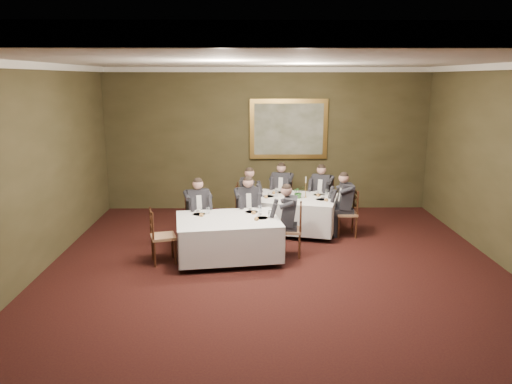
{
  "coord_description": "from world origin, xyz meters",
  "views": [
    {
      "loc": [
        -0.45,
        -7.32,
        3.25
      ],
      "look_at": [
        -0.32,
        1.82,
        1.15
      ],
      "focal_mm": 35.0,
      "sensor_mm": 36.0,
      "label": 1
    }
  ],
  "objects_px": {
    "chair_sec_backleft": "(198,230)",
    "table_second": "(228,235)",
    "diner_main_endleft": "(246,206)",
    "painting": "(289,129)",
    "centerpiece": "(299,192)",
    "chair_main_backright": "(322,210)",
    "diner_sec_backright": "(247,217)",
    "chair_sec_backright": "(247,227)",
    "chair_main_endright": "(346,223)",
    "table_main": "(295,212)",
    "diner_main_backleft": "(282,198)",
    "diner_main_backright": "(322,200)",
    "chair_main_endleft": "(245,216)",
    "candlestick": "(306,190)",
    "diner_sec_endright": "(290,229)",
    "diner_main_endright": "(346,212)",
    "diner_sec_backleft": "(198,219)",
    "chair_sec_endleft": "(163,247)",
    "chair_main_backleft": "(282,207)",
    "chair_sec_endright": "(291,240)"
  },
  "relations": [
    {
      "from": "chair_main_endleft",
      "to": "table_second",
      "type": "bearing_deg",
      "value": -6.07
    },
    {
      "from": "diner_sec_endright",
      "to": "diner_sec_backright",
      "type": "bearing_deg",
      "value": 50.19
    },
    {
      "from": "diner_sec_backleft",
      "to": "diner_sec_endright",
      "type": "bearing_deg",
      "value": 139.39
    },
    {
      "from": "table_main",
      "to": "diner_sec_backright",
      "type": "relative_size",
      "value": 1.51
    },
    {
      "from": "chair_main_endright",
      "to": "chair_sec_endleft",
      "type": "relative_size",
      "value": 1.0
    },
    {
      "from": "centerpiece",
      "to": "diner_main_endright",
      "type": "bearing_deg",
      "value": -13.03
    },
    {
      "from": "table_second",
      "to": "chair_main_endleft",
      "type": "bearing_deg",
      "value": 80.95
    },
    {
      "from": "diner_sec_backleft",
      "to": "chair_main_backleft",
      "type": "bearing_deg",
      "value": -155.23
    },
    {
      "from": "chair_main_endright",
      "to": "chair_sec_backright",
      "type": "relative_size",
      "value": 1.0
    },
    {
      "from": "diner_main_endleft",
      "to": "centerpiece",
      "type": "bearing_deg",
      "value": 75.5
    },
    {
      "from": "candlestick",
      "to": "diner_sec_backright",
      "type": "bearing_deg",
      "value": -153.7
    },
    {
      "from": "diner_sec_backleft",
      "to": "chair_main_backright",
      "type": "bearing_deg",
      "value": -170.47
    },
    {
      "from": "diner_main_endleft",
      "to": "diner_main_endright",
      "type": "distance_m",
      "value": 2.18
    },
    {
      "from": "table_second",
      "to": "diner_sec_backleft",
      "type": "distance_m",
      "value": 1.07
    },
    {
      "from": "diner_sec_backright",
      "to": "chair_sec_backright",
      "type": "bearing_deg",
      "value": -90.0
    },
    {
      "from": "diner_main_endright",
      "to": "chair_sec_endleft",
      "type": "bearing_deg",
      "value": 113.31
    },
    {
      "from": "diner_main_backright",
      "to": "diner_main_endright",
      "type": "xyz_separation_m",
      "value": [
        0.37,
        -1.02,
        0.0
      ]
    },
    {
      "from": "chair_main_backright",
      "to": "diner_sec_backleft",
      "type": "relative_size",
      "value": 0.74
    },
    {
      "from": "table_main",
      "to": "diner_main_backright",
      "type": "distance_m",
      "value": 1.0
    },
    {
      "from": "painting",
      "to": "chair_sec_endright",
      "type": "bearing_deg",
      "value": -93.47
    },
    {
      "from": "chair_sec_endright",
      "to": "table_main",
      "type": "bearing_deg",
      "value": -1.74
    },
    {
      "from": "table_second",
      "to": "candlestick",
      "type": "bearing_deg",
      "value": 45.48
    },
    {
      "from": "diner_main_backright",
      "to": "painting",
      "type": "height_order",
      "value": "painting"
    },
    {
      "from": "chair_sec_backleft",
      "to": "table_second",
      "type": "bearing_deg",
      "value": 106.64
    },
    {
      "from": "painting",
      "to": "table_main",
      "type": "bearing_deg",
      "value": -90.0
    },
    {
      "from": "diner_main_backright",
      "to": "diner_sec_backright",
      "type": "relative_size",
      "value": 1.0
    },
    {
      "from": "chair_sec_backright",
      "to": "painting",
      "type": "relative_size",
      "value": 0.52
    },
    {
      "from": "diner_main_backleft",
      "to": "chair_main_endleft",
      "type": "xyz_separation_m",
      "value": [
        -0.85,
        -0.68,
        -0.23
      ]
    },
    {
      "from": "chair_main_endleft",
      "to": "diner_main_endleft",
      "type": "height_order",
      "value": "diner_main_endleft"
    },
    {
      "from": "diner_main_backleft",
      "to": "table_second",
      "type": "bearing_deg",
      "value": 82.42
    },
    {
      "from": "chair_main_endright",
      "to": "chair_sec_endleft",
      "type": "distance_m",
      "value": 3.89
    },
    {
      "from": "diner_sec_backleft",
      "to": "chair_sec_backright",
      "type": "distance_m",
      "value": 1.02
    },
    {
      "from": "chair_sec_endleft",
      "to": "candlestick",
      "type": "height_order",
      "value": "candlestick"
    },
    {
      "from": "chair_sec_backright",
      "to": "chair_main_backleft",
      "type": "bearing_deg",
      "value": -128.29
    },
    {
      "from": "diner_main_endright",
      "to": "chair_sec_endright",
      "type": "bearing_deg",
      "value": 133.14
    },
    {
      "from": "diner_main_backleft",
      "to": "chair_sec_backright",
      "type": "relative_size",
      "value": 1.35
    },
    {
      "from": "diner_main_backleft",
      "to": "candlestick",
      "type": "bearing_deg",
      "value": 130.36
    },
    {
      "from": "diner_main_backright",
      "to": "chair_main_endleft",
      "type": "bearing_deg",
      "value": 43.34
    },
    {
      "from": "chair_main_backright",
      "to": "diner_main_endleft",
      "type": "xyz_separation_m",
      "value": [
        -1.74,
        -0.45,
        0.23
      ]
    },
    {
      "from": "table_second",
      "to": "diner_main_endright",
      "type": "xyz_separation_m",
      "value": [
        2.42,
        1.33,
        0.06
      ]
    },
    {
      "from": "diner_sec_backright",
      "to": "table_second",
      "type": "bearing_deg",
      "value": 59.23
    },
    {
      "from": "diner_sec_backright",
      "to": "chair_sec_endleft",
      "type": "distance_m",
      "value": 1.93
    },
    {
      "from": "chair_sec_backright",
      "to": "chair_sec_endleft",
      "type": "bearing_deg",
      "value": 26.85
    },
    {
      "from": "diner_main_backright",
      "to": "chair_sec_backleft",
      "type": "height_order",
      "value": "diner_main_backright"
    },
    {
      "from": "table_main",
      "to": "diner_sec_backleft",
      "type": "distance_m",
      "value": 2.14
    },
    {
      "from": "diner_main_endleft",
      "to": "painting",
      "type": "bearing_deg",
      "value": 150.74
    },
    {
      "from": "chair_main_backleft",
      "to": "chair_sec_backright",
      "type": "xyz_separation_m",
      "value": [
        -0.8,
        -1.59,
        0.0
      ]
    },
    {
      "from": "chair_sec_endright",
      "to": "chair_sec_backright",
      "type": "bearing_deg",
      "value": 50.25
    },
    {
      "from": "table_second",
      "to": "candlestick",
      "type": "xyz_separation_m",
      "value": [
        1.59,
        1.62,
        0.48
      ]
    },
    {
      "from": "chair_sec_endright",
      "to": "diner_sec_endright",
      "type": "height_order",
      "value": "diner_sec_endright"
    }
  ]
}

